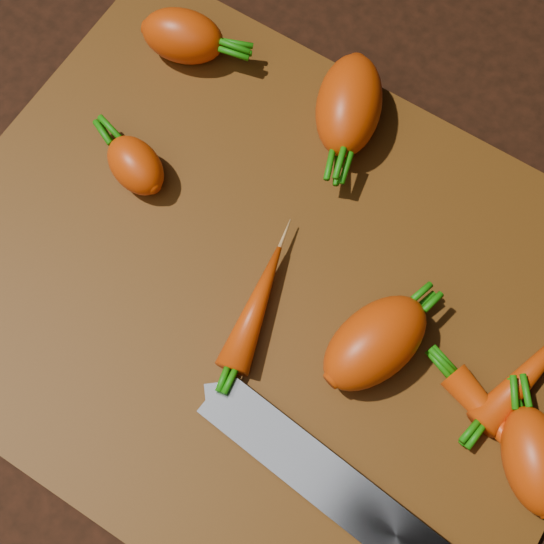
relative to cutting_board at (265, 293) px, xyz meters
The scene contains 11 objects.
ground 0.01m from the cutting_board, ahead, with size 2.00×2.00×0.01m, color black.
cutting_board is the anchor object (origin of this frame).
carrot_0 0.22m from the cutting_board, 140.01° to the left, with size 0.07×0.04×0.04m, color #E54005.
carrot_1 0.14m from the cutting_board, 168.59° to the left, with size 0.05×0.04×0.04m, color #E54005.
carrot_2 0.16m from the cutting_board, 97.87° to the left, with size 0.09×0.05×0.05m, color #E54005.
carrot_3 0.10m from the cutting_board, ahead, with size 0.09×0.05×0.05m, color #E54005.
carrot_4 0.22m from the cutting_board, ahead, with size 0.07×0.04×0.04m, color #E54005.
carrot_5 0.20m from the cutting_board, 14.62° to the left, with size 0.12×0.02×0.02m, color #E54005.
carrot_6 0.21m from the cutting_board, ahead, with size 0.13×0.02×0.02m, color #E54005.
carrot_7 0.03m from the cutting_board, 78.34° to the right, with size 0.10×0.03×0.03m, color #E54005.
knife 0.16m from the cutting_board, 36.85° to the right, with size 0.32×0.06×0.02m.
Camera 1 is at (0.10, -0.14, 0.55)m, focal length 50.00 mm.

